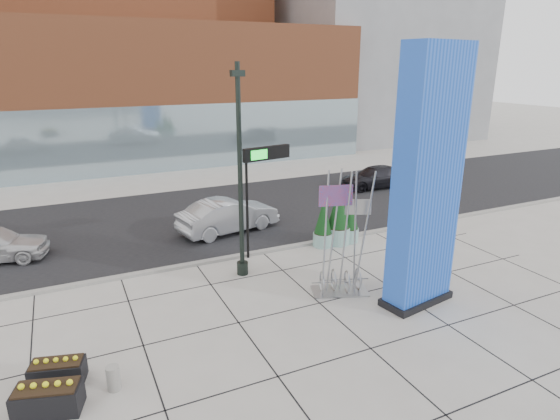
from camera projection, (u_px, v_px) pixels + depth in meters
name	position (u px, v px, depth m)	size (l,w,h in m)	color
ground	(281.00, 297.00, 16.72)	(160.00, 160.00, 0.00)	#9E9991
street_asphalt	(202.00, 217.00, 25.34)	(80.00, 12.00, 0.02)	black
curb_edge	(242.00, 255.00, 20.15)	(80.00, 0.30, 0.12)	gray
tower_podium	(153.00, 94.00, 38.76)	(34.00, 10.00, 11.00)	#AE5832
tower_glass_front	(168.00, 139.00, 35.53)	(34.00, 0.60, 5.00)	#8CA5B2
building_grey_parking	(368.00, 54.00, 52.21)	(20.00, 18.00, 18.00)	slate
blue_pylon	(427.00, 186.00, 15.14)	(2.75, 1.58, 8.63)	#0C40BD
lamp_post	(241.00, 194.00, 17.55)	(0.52, 0.44, 8.05)	black
public_art_sculpture	(341.00, 261.00, 16.73)	(2.23, 1.64, 4.57)	#A9ABAE
concrete_bollard	(113.00, 378.00, 11.88)	(0.34, 0.34, 0.67)	gray
overhead_street_sign	(264.00, 164.00, 19.21)	(2.21, 0.58, 4.70)	black
round_planter_east	(338.00, 216.00, 21.30)	(1.12, 1.12, 2.79)	#83B1A8
round_planter_mid	(349.00, 219.00, 21.62)	(0.92, 0.92, 2.29)	#83B1A8
round_planter_west	(323.00, 224.00, 21.06)	(0.89, 0.89, 2.22)	#83B1A8
box_planter_north	(58.00, 371.00, 12.15)	(1.46, 1.00, 0.73)	black
box_planter_south	(48.00, 398.00, 11.11)	(1.66, 1.16, 0.83)	black
car_silver_mid	(228.00, 216.00, 22.94)	(1.75, 5.01, 1.65)	#A4A5AB
car_dark_east	(374.00, 177.00, 31.16)	(1.96, 4.83, 1.40)	black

